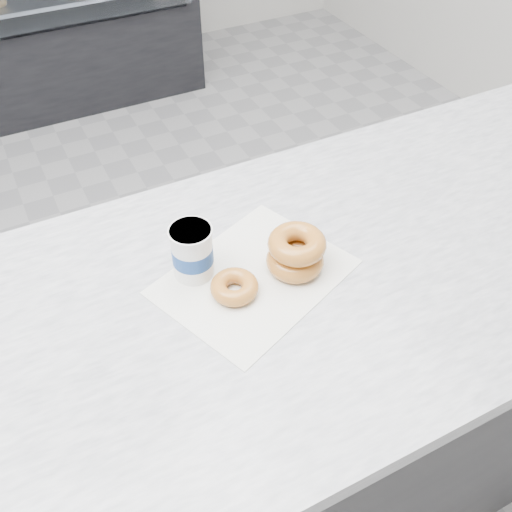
{
  "coord_description": "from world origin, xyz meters",
  "views": [
    {
      "loc": [
        0.03,
        -1.23,
        1.68
      ],
      "look_at": [
        0.37,
        -0.55,
        0.94
      ],
      "focal_mm": 40.0,
      "sensor_mm": 36.0,
      "label": 1
    }
  ],
  "objects_px": {
    "donut_single": "(234,287)",
    "coffee_cup": "(192,252)",
    "donut_stack": "(296,252)",
    "counter": "(114,483)"
  },
  "relations": [
    {
      "from": "donut_single",
      "to": "coffee_cup",
      "type": "relative_size",
      "value": 0.82
    },
    {
      "from": "donut_stack",
      "to": "counter",
      "type": "bearing_deg",
      "value": -176.99
    },
    {
      "from": "donut_stack",
      "to": "coffee_cup",
      "type": "bearing_deg",
      "value": 157.44
    },
    {
      "from": "coffee_cup",
      "to": "donut_stack",
      "type": "bearing_deg",
      "value": -38.6
    },
    {
      "from": "counter",
      "to": "donut_stack",
      "type": "relative_size",
      "value": 23.21
    },
    {
      "from": "counter",
      "to": "donut_single",
      "type": "distance_m",
      "value": 0.56
    },
    {
      "from": "donut_single",
      "to": "coffee_cup",
      "type": "xyz_separation_m",
      "value": [
        -0.05,
        0.08,
        0.04
      ]
    },
    {
      "from": "donut_single",
      "to": "donut_stack",
      "type": "xyz_separation_m",
      "value": [
        0.13,
        0.01,
        0.02
      ]
    },
    {
      "from": "donut_stack",
      "to": "donut_single",
      "type": "bearing_deg",
      "value": -176.35
    },
    {
      "from": "coffee_cup",
      "to": "counter",
      "type": "bearing_deg",
      "value": -176.07
    }
  ]
}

